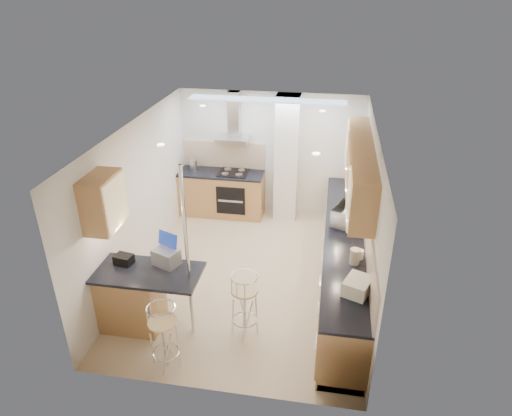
% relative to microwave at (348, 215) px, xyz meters
% --- Properties ---
extents(ground, '(4.80, 4.80, 0.00)m').
position_rel_microwave_xyz_m(ground, '(-1.52, -0.36, -1.07)').
color(ground, beige).
rests_on(ground, ground).
extents(room_shell, '(3.64, 4.84, 2.51)m').
position_rel_microwave_xyz_m(room_shell, '(-1.20, 0.01, 0.47)').
color(room_shell, white).
rests_on(room_shell, ground).
extents(right_counter, '(0.63, 4.40, 0.92)m').
position_rel_microwave_xyz_m(right_counter, '(-0.02, -0.36, -0.61)').
color(right_counter, '#AF7D46').
rests_on(right_counter, ground).
extents(back_counter, '(1.70, 0.63, 0.92)m').
position_rel_microwave_xyz_m(back_counter, '(-2.47, 1.74, -0.61)').
color(back_counter, '#AF7D46').
rests_on(back_counter, ground).
extents(peninsula, '(1.47, 0.72, 0.94)m').
position_rel_microwave_xyz_m(peninsula, '(-2.64, -1.81, -0.60)').
color(peninsula, '#AF7D46').
rests_on(peninsula, ground).
extents(microwave, '(0.55, 0.65, 0.30)m').
position_rel_microwave_xyz_m(microwave, '(0.00, 0.00, 0.00)').
color(microwave, white).
rests_on(microwave, right_counter).
extents(laptop, '(0.40, 0.35, 0.23)m').
position_rel_microwave_xyz_m(laptop, '(-2.42, -1.60, -0.02)').
color(laptop, '#A6A8AE').
rests_on(laptop, peninsula).
extents(bag, '(0.27, 0.21, 0.13)m').
position_rel_microwave_xyz_m(bag, '(-3.01, -1.68, -0.07)').
color(bag, black).
rests_on(bag, peninsula).
extents(bar_stool_near, '(0.48, 0.48, 0.93)m').
position_rel_microwave_xyz_m(bar_stool_near, '(-2.20, -2.46, -0.61)').
color(bar_stool_near, tan).
rests_on(bar_stool_near, ground).
extents(bar_stool_end, '(0.50, 0.50, 0.95)m').
position_rel_microwave_xyz_m(bar_stool_end, '(-1.34, -1.70, -0.60)').
color(bar_stool_end, tan).
rests_on(bar_stool_end, ground).
extents(jar_a, '(0.15, 0.15, 0.20)m').
position_rel_microwave_xyz_m(jar_a, '(0.10, 0.38, -0.05)').
color(jar_a, '#EFE9CF').
rests_on(jar_a, right_counter).
extents(jar_b, '(0.14, 0.14, 0.16)m').
position_rel_microwave_xyz_m(jar_b, '(0.13, 0.92, -0.07)').
color(jar_b, '#EFE9CF').
rests_on(jar_b, right_counter).
extents(jar_c, '(0.14, 0.14, 0.22)m').
position_rel_microwave_xyz_m(jar_c, '(0.09, -1.12, -0.04)').
color(jar_c, '#ACA18A').
rests_on(jar_c, right_counter).
extents(jar_d, '(0.12, 0.12, 0.14)m').
position_rel_microwave_xyz_m(jar_d, '(0.17, -0.99, -0.08)').
color(jar_d, white).
rests_on(jar_d, right_counter).
extents(bread_bin, '(0.41, 0.45, 0.19)m').
position_rel_microwave_xyz_m(bread_bin, '(0.11, -1.78, -0.05)').
color(bread_bin, '#EFE9CF').
rests_on(bread_bin, right_counter).
extents(kettle, '(0.16, 0.16, 0.22)m').
position_rel_microwave_xyz_m(kettle, '(-3.05, 1.78, -0.04)').
color(kettle, '#B7BABC').
rests_on(kettle, back_counter).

